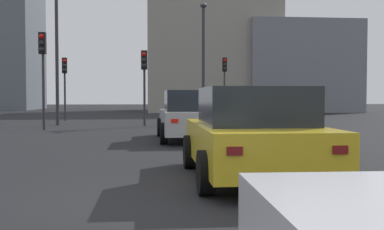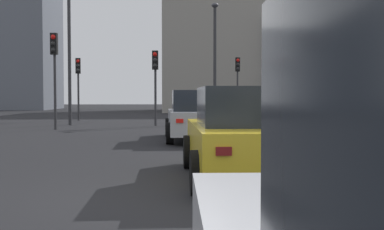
% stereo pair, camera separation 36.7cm
% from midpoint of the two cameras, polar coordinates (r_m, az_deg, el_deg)
% --- Properties ---
extents(ground_plane, '(160.00, 160.00, 0.20)m').
position_cam_midpoint_polar(ground_plane, '(6.38, -7.86, -11.23)').
color(ground_plane, black).
extents(car_silver_left_lead, '(4.39, 2.10, 1.59)m').
position_cam_midpoint_polar(car_silver_left_lead, '(14.77, -0.86, -0.16)').
color(car_silver_left_lead, '#A8AAB2').
rests_on(car_silver_left_lead, ground_plane).
extents(car_yellow_left_second, '(4.03, 2.11, 1.54)m').
position_cam_midpoint_polar(car_yellow_left_second, '(7.77, 6.19, -2.49)').
color(car_yellow_left_second, gold).
rests_on(car_yellow_left_second, ground_plane).
extents(traffic_light_near_left, '(0.32, 0.30, 3.58)m').
position_cam_midpoint_polar(traffic_light_near_left, '(22.03, -6.42, 5.38)').
color(traffic_light_near_left, '#2D2D30').
rests_on(traffic_light_near_left, ground_plane).
extents(traffic_light_near_right, '(0.32, 0.30, 3.65)m').
position_cam_midpoint_polar(traffic_light_near_right, '(27.68, -15.88, 4.76)').
color(traffic_light_near_right, '#2D2D30').
rests_on(traffic_light_near_right, ground_plane).
extents(traffic_light_far_left, '(0.32, 0.28, 3.92)m').
position_cam_midpoint_polar(traffic_light_far_left, '(29.91, 3.71, 5.02)').
color(traffic_light_far_left, '#2D2D30').
rests_on(traffic_light_far_left, ground_plane).
extents(traffic_light_far_right, '(0.32, 0.30, 4.07)m').
position_cam_midpoint_polar(traffic_light_far_right, '(20.26, -18.53, 6.50)').
color(traffic_light_far_right, '#2D2D30').
rests_on(traffic_light_far_right, ground_plane).
extents(street_lamp_kerbside, '(0.56, 0.36, 6.24)m').
position_cam_midpoint_polar(street_lamp_kerbside, '(24.10, 0.97, 7.89)').
color(street_lamp_kerbside, '#2D2D30').
rests_on(street_lamp_kerbside, ground_plane).
extents(street_lamp_far, '(0.56, 0.36, 7.12)m').
position_cam_midpoint_polar(street_lamp_far, '(23.46, -16.86, 9.07)').
color(street_lamp_far, '#2D2D30').
rests_on(street_lamp_far, ground_plane).
extents(building_facade_left, '(12.07, 10.13, 8.20)m').
position_cam_midpoint_polar(building_facade_left, '(46.61, 11.71, 5.55)').
color(building_facade_left, slate).
rests_on(building_facade_left, ground_plane).
extents(building_facade_center, '(11.76, 11.86, 11.37)m').
position_cam_midpoint_polar(building_facade_center, '(45.51, 1.79, 7.68)').
color(building_facade_center, gray).
rests_on(building_facade_center, ground_plane).
extents(building_facade_right, '(9.46, 7.71, 16.37)m').
position_cam_midpoint_polar(building_facade_right, '(55.45, -22.81, 9.13)').
color(building_facade_right, slate).
rests_on(building_facade_right, ground_plane).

